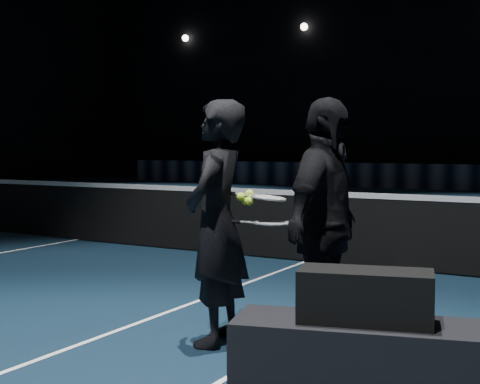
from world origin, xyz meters
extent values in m
plane|color=black|center=(0.00, 0.00, 0.00)|extent=(36.00, 36.00, 0.00)
plane|color=black|center=(0.00, 18.00, 5.00)|extent=(30.00, 0.00, 30.00)
cube|color=black|center=(0.00, 0.00, 0.45)|extent=(12.80, 0.02, 0.86)
cube|color=white|center=(0.00, 0.00, 0.92)|extent=(12.80, 0.03, 0.07)
cube|color=black|center=(0.00, 15.50, 0.45)|extent=(22.00, 0.15, 0.90)
cube|color=black|center=(6.40, -4.26, 0.24)|extent=(1.68, 0.93, 0.48)
cube|color=black|center=(6.40, -4.26, 0.64)|extent=(0.86, 0.54, 0.32)
cube|color=white|center=(6.40, -4.43, 0.64)|extent=(0.36, 0.10, 0.11)
imported|color=black|center=(5.01, -3.72, 0.95)|extent=(0.59, 0.77, 1.90)
imported|color=black|center=(5.84, -3.57, 0.95)|extent=(0.49, 1.13, 1.90)
camera|label=1|loc=(7.72, -8.10, 1.55)|focal=50.00mm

